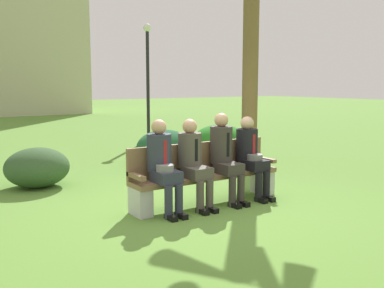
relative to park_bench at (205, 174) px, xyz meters
The scene contains 10 objects.
ground_plane 0.52m from the park_bench, 143.14° to the right, with size 80.00×80.00×0.00m, color #5A8934.
park_bench is the anchor object (origin of this frame).
seated_man_leftmost 0.86m from the park_bench, behind, with size 0.34×0.72×1.29m.
seated_man_centerleft 0.42m from the park_bench, 155.69° to the right, with size 0.34×0.72×1.28m.
seated_man_centerright 0.43m from the park_bench, 24.61° to the right, with size 0.34×0.72×1.34m.
seated_man_rightmost 0.84m from the park_bench, 10.06° to the right, with size 0.34×0.72×1.27m.
shrub_near_bench 3.11m from the park_bench, 70.71° to the left, with size 1.26×1.15×0.79m, color #1F552F.
shrub_mid_lawn 3.68m from the park_bench, 49.00° to the left, with size 1.35×1.23×0.84m, color #277A21.
shrub_far_lawn 3.03m from the park_bench, 127.02° to the left, with size 1.10×1.01×0.69m, color #33512C.
street_lamp 7.66m from the park_bench, 68.15° to the left, with size 0.24×0.24×3.56m.
Camera 1 is at (-3.58, -5.17, 1.79)m, focal length 41.77 mm.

